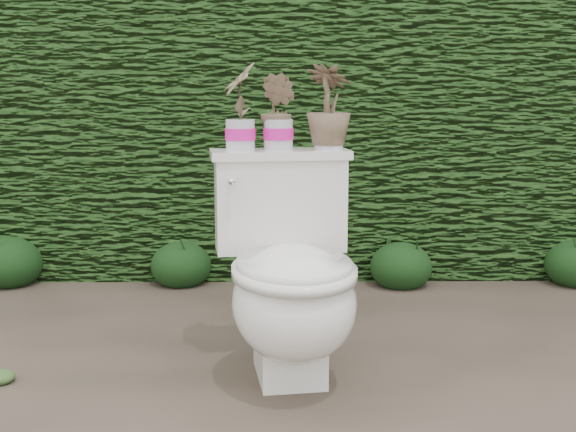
{
  "coord_description": "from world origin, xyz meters",
  "views": [
    {
      "loc": [
        -0.06,
        -2.53,
        1.0
      ],
      "look_at": [
        -0.03,
        -0.02,
        0.55
      ],
      "focal_mm": 45.0,
      "sensor_mm": 36.0,
      "label": 1
    }
  ],
  "objects_px": {
    "potted_plant_left": "(240,109)",
    "toilet": "(290,280)",
    "potted_plant_right": "(329,109)",
    "potted_plant_center": "(278,114)"
  },
  "relations": [
    {
      "from": "potted_plant_left",
      "to": "toilet",
      "type": "bearing_deg",
      "value": 26.06
    },
    {
      "from": "potted_plant_left",
      "to": "potted_plant_right",
      "type": "bearing_deg",
      "value": 85.22
    },
    {
      "from": "potted_plant_left",
      "to": "potted_plant_right",
      "type": "relative_size",
      "value": 1.02
    },
    {
      "from": "potted_plant_left",
      "to": "potted_plant_center",
      "type": "height_order",
      "value": "potted_plant_left"
    },
    {
      "from": "toilet",
      "to": "potted_plant_right",
      "type": "distance_m",
      "value": 0.64
    },
    {
      "from": "potted_plant_left",
      "to": "potted_plant_center",
      "type": "distance_m",
      "value": 0.14
    },
    {
      "from": "potted_plant_left",
      "to": "potted_plant_right",
      "type": "height_order",
      "value": "potted_plant_left"
    },
    {
      "from": "potted_plant_center",
      "to": "potted_plant_right",
      "type": "distance_m",
      "value": 0.19
    },
    {
      "from": "toilet",
      "to": "potted_plant_right",
      "type": "height_order",
      "value": "potted_plant_right"
    },
    {
      "from": "potted_plant_center",
      "to": "potted_plant_right",
      "type": "xyz_separation_m",
      "value": [
        0.18,
        0.03,
        0.02
      ]
    }
  ]
}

